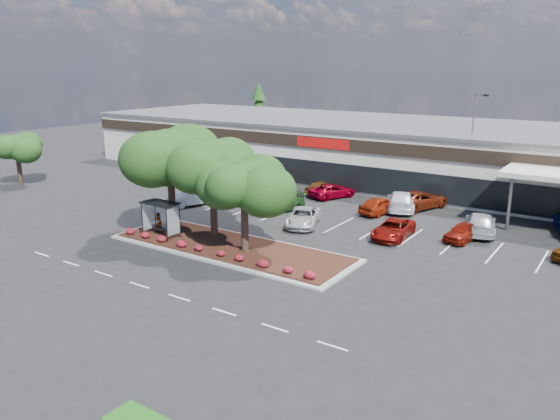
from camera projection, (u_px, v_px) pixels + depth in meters
The scene contains 26 objects.
ground at pixel (215, 273), 33.79m from camera, with size 160.00×160.00×0.00m, color black.
retail_store at pixel (415, 152), 60.14m from camera, with size 80.40×25.20×6.25m.
landscape_island at pixel (231, 247), 38.04m from camera, with size 18.00×6.00×0.26m.
lane_markings at pixel (302, 231), 42.22m from camera, with size 33.12×20.06×0.01m.
shrub_row at pixel (211, 250), 36.26m from camera, with size 17.00×0.80×0.50m, color maroon, non-canonical shape.
bus_shelter at pixel (162, 209), 39.59m from camera, with size 2.75×1.55×2.59m.
island_tree_west at pixel (171, 179), 40.62m from camera, with size 7.20×7.20×7.89m, color #143A13, non-canonical shape.
island_tree_mid at pixel (213, 187), 39.37m from camera, with size 6.60×6.60×7.32m, color #143A13, non-canonical shape.
island_tree_east at pixel (244, 204), 36.12m from camera, with size 5.80×5.80×6.50m, color #143A13, non-canonical shape.
tree_west_far at pixel (18, 159), 57.78m from camera, with size 4.80×4.80×5.61m, color #143A13, non-canonical shape.
conifer_north_west at pixel (259, 114), 85.54m from camera, with size 4.40×4.40×10.00m, color #143A13.
person_waiting at pixel (159, 223), 40.75m from camera, with size 0.57×0.37×1.55m, color #594C47.
light_pole at pixel (471, 153), 51.01m from camera, with size 1.43×0.61×10.00m.
car_0 at pixel (192, 197), 49.74m from camera, with size 1.68×4.82×1.59m, color #B4B8C0.
car_1 at pixel (206, 192), 51.14m from camera, with size 2.41×5.92×1.72m, color maroon.
car_2 at pixel (278, 203), 47.62m from camera, with size 2.09×5.15×1.49m, color #1E451A.
car_4 at pixel (303, 217), 43.47m from camera, with size 2.31×5.00×1.39m, color #BDBDBD.
car_5 at pixel (393, 229), 40.41m from camera, with size 2.22×4.81×1.34m, color maroon.
car_7 at pixel (464, 232), 39.77m from camera, with size 1.59×3.94×1.34m, color maroon.
car_9 at pixel (273, 179), 57.35m from camera, with size 2.20×5.41×1.57m, color #7B410A.
car_10 at pixel (321, 187), 54.10m from camera, with size 1.58×3.93×1.34m, color brown.
car_11 at pixel (333, 191), 52.64m from camera, with size 2.21×4.78×1.33m, color maroon.
car_12 at pixel (380, 205), 46.94m from camera, with size 1.77×4.41×1.50m, color #95230B.
car_13 at pixel (401, 201), 48.12m from camera, with size 2.34×5.75×1.67m, color white.
car_14 at pixel (420, 200), 48.72m from camera, with size 2.65×5.74×1.59m, color maroon.
car_15 at pixel (480, 223), 41.50m from camera, with size 2.20×5.42×1.57m, color #AAB0B7.
Camera 1 is at (20.95, -24.04, 12.49)m, focal length 35.00 mm.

